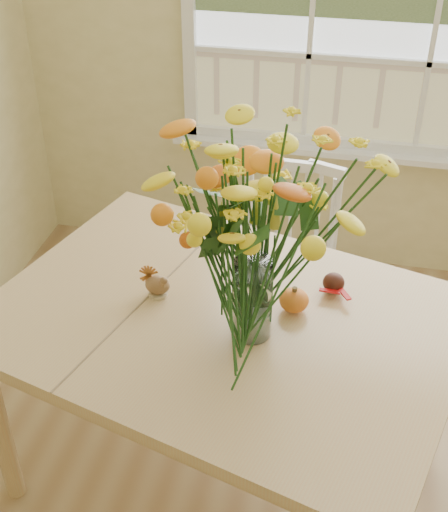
# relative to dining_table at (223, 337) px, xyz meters

# --- Properties ---
(wall_back) EXTENTS (4.00, 0.02, 2.70)m
(wall_back) POSITION_rel_dining_table_xyz_m (0.64, 1.57, 0.65)
(wall_back) COLOR #D4C887
(wall_back) RESTS_ON floor
(dining_table) EXTENTS (1.71, 1.42, 0.79)m
(dining_table) POSITION_rel_dining_table_xyz_m (0.00, 0.00, 0.00)
(dining_table) COLOR tan
(dining_table) RESTS_ON floor
(windsor_chair) EXTENTS (0.44, 0.42, 0.92)m
(windsor_chair) POSITION_rel_dining_table_xyz_m (0.11, 0.76, -0.19)
(windsor_chair) COLOR white
(windsor_chair) RESTS_ON floor
(flower_vase) EXTENTS (0.56, 0.56, 0.67)m
(flower_vase) POSITION_rel_dining_table_xyz_m (0.11, -0.06, 0.49)
(flower_vase) COLOR white
(flower_vase) RESTS_ON dining_table
(pumpkin) EXTENTS (0.10, 0.10, 0.08)m
(pumpkin) POSITION_rel_dining_table_xyz_m (0.22, 0.07, 0.13)
(pumpkin) COLOR #C25116
(pumpkin) RESTS_ON dining_table
(turkey_figurine) EXTENTS (0.09, 0.07, 0.10)m
(turkey_figurine) POSITION_rel_dining_table_xyz_m (-0.23, 0.06, 0.13)
(turkey_figurine) COLOR #CCB78C
(turkey_figurine) RESTS_ON dining_table
(dark_gourd) EXTENTS (0.13, 0.12, 0.07)m
(dark_gourd) POSITION_rel_dining_table_xyz_m (0.34, 0.20, 0.13)
(dark_gourd) COLOR #38160F
(dark_gourd) RESTS_ON dining_table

